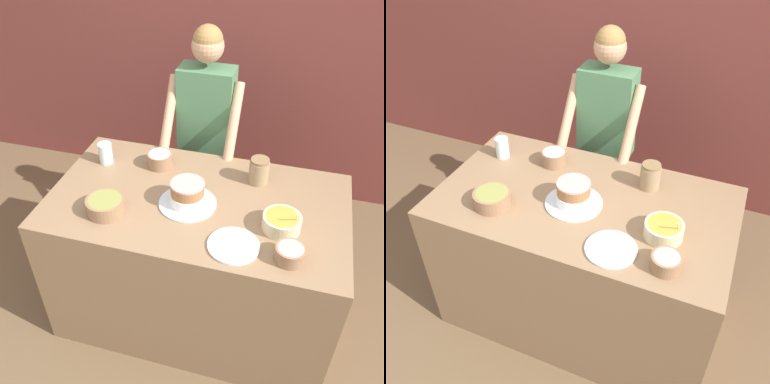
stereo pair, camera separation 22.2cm
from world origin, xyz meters
TOP-DOWN VIEW (x-y plane):
  - ground_plane at (0.00, 0.00)m, footprint 14.00×14.00m
  - wall_back at (0.00, 1.97)m, footprint 10.00×0.05m
  - counter at (0.00, 0.46)m, footprint 1.61×0.92m
  - person_baker at (-0.13, 1.16)m, footprint 0.48×0.45m
  - cake at (-0.04, 0.41)m, footprint 0.31×0.31m
  - frosting_bowl_pink at (0.52, 0.15)m, footprint 0.14×0.14m
  - frosting_bowl_olive at (-0.43, 0.23)m, footprint 0.20×0.20m
  - frosting_bowl_white at (-0.30, 0.71)m, footprint 0.15×0.15m
  - frosting_bowl_orange at (0.46, 0.35)m, footprint 0.19×0.19m
  - drinking_glass at (-0.62, 0.66)m, footprint 0.08×0.08m
  - ceramic_plate at (0.26, 0.16)m, footprint 0.25×0.25m
  - stoneware_jar at (0.29, 0.71)m, footprint 0.11×0.11m

SIDE VIEW (x-z plane):
  - ground_plane at x=0.00m, z-range 0.00..0.00m
  - counter at x=0.00m, z-range 0.00..0.93m
  - ceramic_plate at x=0.26m, z-range 0.93..0.94m
  - frosting_bowl_pink at x=0.52m, z-range 0.94..1.01m
  - frosting_bowl_orange at x=0.46m, z-range 0.90..1.05m
  - frosting_bowl_olive at x=-0.43m, z-range 0.94..1.02m
  - frosting_bowl_white at x=-0.30m, z-range 0.94..1.02m
  - cake at x=-0.04m, z-range 0.92..1.06m
  - drinking_glass at x=-0.62m, z-range 0.93..1.06m
  - person_baker at x=-0.13m, z-range 0.19..1.83m
  - stoneware_jar at x=0.29m, z-range 0.93..1.08m
  - wall_back at x=0.00m, z-range 0.00..2.60m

